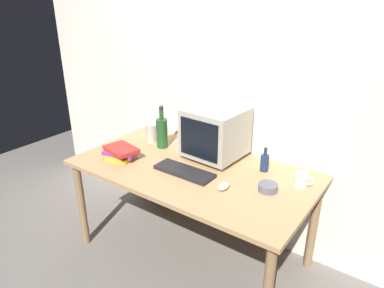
{
  "coord_description": "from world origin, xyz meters",
  "views": [
    {
      "loc": [
        1.25,
        -1.75,
        1.83
      ],
      "look_at": [
        0.0,
        0.0,
        0.91
      ],
      "focal_mm": 32.78,
      "sensor_mm": 36.0,
      "label": 1
    }
  ],
  "objects_px": {
    "bottle_short": "(265,162)",
    "metal_canister": "(152,133)",
    "computer_mouse": "(224,186)",
    "bottle_tall": "(162,132)",
    "crt_monitor": "(215,133)",
    "keyboard": "(184,171)",
    "mug": "(301,179)",
    "book_stack": "(121,152)",
    "cd_spindle": "(268,187)"
  },
  "relations": [
    {
      "from": "book_stack",
      "to": "metal_canister",
      "type": "height_order",
      "value": "metal_canister"
    },
    {
      "from": "book_stack",
      "to": "crt_monitor",
      "type": "bearing_deg",
      "value": 38.01
    },
    {
      "from": "computer_mouse",
      "to": "bottle_tall",
      "type": "distance_m",
      "value": 0.78
    },
    {
      "from": "crt_monitor",
      "to": "computer_mouse",
      "type": "distance_m",
      "value": 0.49
    },
    {
      "from": "keyboard",
      "to": "computer_mouse",
      "type": "height_order",
      "value": "computer_mouse"
    },
    {
      "from": "computer_mouse",
      "to": "crt_monitor",
      "type": "bearing_deg",
      "value": 127.07
    },
    {
      "from": "crt_monitor",
      "to": "keyboard",
      "type": "bearing_deg",
      "value": -95.54
    },
    {
      "from": "bottle_short",
      "to": "cd_spindle",
      "type": "xyz_separation_m",
      "value": [
        0.13,
        -0.23,
        -0.04
      ]
    },
    {
      "from": "crt_monitor",
      "to": "book_stack",
      "type": "xyz_separation_m",
      "value": [
        -0.53,
        -0.42,
        -0.14
      ]
    },
    {
      "from": "crt_monitor",
      "to": "computer_mouse",
      "type": "bearing_deg",
      "value": -50.97
    },
    {
      "from": "computer_mouse",
      "to": "bottle_short",
      "type": "distance_m",
      "value": 0.38
    },
    {
      "from": "crt_monitor",
      "to": "bottle_tall",
      "type": "bearing_deg",
      "value": -169.68
    },
    {
      "from": "cd_spindle",
      "to": "computer_mouse",
      "type": "bearing_deg",
      "value": -149.02
    },
    {
      "from": "metal_canister",
      "to": "bottle_short",
      "type": "bearing_deg",
      "value": 3.49
    },
    {
      "from": "bottle_short",
      "to": "metal_canister",
      "type": "relative_size",
      "value": 1.15
    },
    {
      "from": "book_stack",
      "to": "cd_spindle",
      "type": "height_order",
      "value": "book_stack"
    },
    {
      "from": "crt_monitor",
      "to": "bottle_tall",
      "type": "height_order",
      "value": "crt_monitor"
    },
    {
      "from": "computer_mouse",
      "to": "bottle_tall",
      "type": "bearing_deg",
      "value": 156.95
    },
    {
      "from": "cd_spindle",
      "to": "metal_canister",
      "type": "relative_size",
      "value": 0.8
    },
    {
      "from": "book_stack",
      "to": "cd_spindle",
      "type": "xyz_separation_m",
      "value": [
        1.05,
        0.2,
        -0.03
      ]
    },
    {
      "from": "metal_canister",
      "to": "crt_monitor",
      "type": "bearing_deg",
      "value": 4.79
    },
    {
      "from": "keyboard",
      "to": "book_stack",
      "type": "height_order",
      "value": "book_stack"
    },
    {
      "from": "crt_monitor",
      "to": "bottle_short",
      "type": "bearing_deg",
      "value": 1.58
    },
    {
      "from": "mug",
      "to": "cd_spindle",
      "type": "relative_size",
      "value": 1.0
    },
    {
      "from": "crt_monitor",
      "to": "book_stack",
      "type": "distance_m",
      "value": 0.69
    },
    {
      "from": "cd_spindle",
      "to": "bottle_tall",
      "type": "bearing_deg",
      "value": 171.62
    },
    {
      "from": "computer_mouse",
      "to": "bottle_short",
      "type": "xyz_separation_m",
      "value": [
        0.1,
        0.37,
        0.05
      ]
    },
    {
      "from": "keyboard",
      "to": "cd_spindle",
      "type": "bearing_deg",
      "value": 12.09
    },
    {
      "from": "bottle_short",
      "to": "bottle_tall",
      "type": "bearing_deg",
      "value": -173.78
    },
    {
      "from": "crt_monitor",
      "to": "metal_canister",
      "type": "xyz_separation_m",
      "value": [
        -0.57,
        -0.05,
        -0.12
      ]
    },
    {
      "from": "bottle_short",
      "to": "cd_spindle",
      "type": "bearing_deg",
      "value": -60.17
    },
    {
      "from": "crt_monitor",
      "to": "bottle_short",
      "type": "relative_size",
      "value": 2.35
    },
    {
      "from": "computer_mouse",
      "to": "book_stack",
      "type": "distance_m",
      "value": 0.83
    },
    {
      "from": "computer_mouse",
      "to": "bottle_short",
      "type": "height_order",
      "value": "bottle_short"
    },
    {
      "from": "computer_mouse",
      "to": "cd_spindle",
      "type": "xyz_separation_m",
      "value": [
        0.23,
        0.14,
        0.0
      ]
    },
    {
      "from": "keyboard",
      "to": "computer_mouse",
      "type": "bearing_deg",
      "value": -4.03
    },
    {
      "from": "bottle_tall",
      "to": "mug",
      "type": "height_order",
      "value": "bottle_tall"
    },
    {
      "from": "crt_monitor",
      "to": "bottle_tall",
      "type": "relative_size",
      "value": 1.21
    },
    {
      "from": "bottle_tall",
      "to": "keyboard",
      "type": "bearing_deg",
      "value": -32.23
    },
    {
      "from": "keyboard",
      "to": "metal_canister",
      "type": "distance_m",
      "value": 0.61
    },
    {
      "from": "mug",
      "to": "book_stack",
      "type": "bearing_deg",
      "value": -162.72
    },
    {
      "from": "cd_spindle",
      "to": "metal_canister",
      "type": "bearing_deg",
      "value": 171.05
    },
    {
      "from": "keyboard",
      "to": "mug",
      "type": "distance_m",
      "value": 0.75
    },
    {
      "from": "book_stack",
      "to": "mug",
      "type": "height_order",
      "value": "book_stack"
    },
    {
      "from": "book_stack",
      "to": "metal_canister",
      "type": "relative_size",
      "value": 1.85
    },
    {
      "from": "cd_spindle",
      "to": "mug",
      "type": "bearing_deg",
      "value": 50.58
    },
    {
      "from": "keyboard",
      "to": "book_stack",
      "type": "xyz_separation_m",
      "value": [
        -0.5,
        -0.09,
        0.04
      ]
    },
    {
      "from": "metal_canister",
      "to": "mug",
      "type": "bearing_deg",
      "value": 0.08
    },
    {
      "from": "crt_monitor",
      "to": "bottle_short",
      "type": "height_order",
      "value": "crt_monitor"
    },
    {
      "from": "crt_monitor",
      "to": "mug",
      "type": "relative_size",
      "value": 3.39
    }
  ]
}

